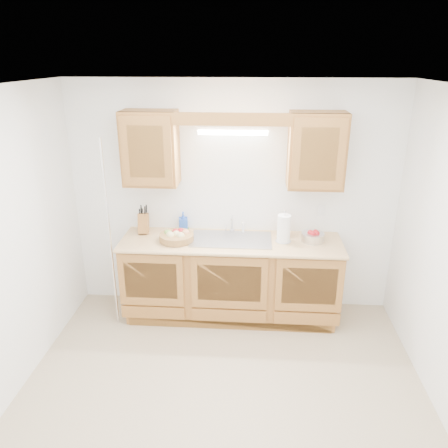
# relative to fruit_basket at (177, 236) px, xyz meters

# --- Properties ---
(room) EXTENTS (3.52, 3.50, 2.50)m
(room) POSITION_rel_fruit_basket_xyz_m (0.56, -1.14, 0.30)
(room) COLOR tan
(room) RESTS_ON ground
(base_cabinets) EXTENTS (2.20, 0.60, 0.86)m
(base_cabinets) POSITION_rel_fruit_basket_xyz_m (0.56, 0.06, -0.51)
(base_cabinets) COLOR #A2692F
(base_cabinets) RESTS_ON ground
(countertop) EXTENTS (2.30, 0.63, 0.04)m
(countertop) POSITION_rel_fruit_basket_xyz_m (0.56, 0.04, -0.07)
(countertop) COLOR #DFB175
(countertop) RESTS_ON base_cabinets
(upper_cabinet_left) EXTENTS (0.55, 0.33, 0.75)m
(upper_cabinet_left) POSITION_rel_fruit_basket_xyz_m (-0.27, 0.19, 0.88)
(upper_cabinet_left) COLOR #A2692F
(upper_cabinet_left) RESTS_ON room
(upper_cabinet_right) EXTENTS (0.55, 0.33, 0.75)m
(upper_cabinet_right) POSITION_rel_fruit_basket_xyz_m (1.39, 0.19, 0.88)
(upper_cabinet_right) COLOR #A2692F
(upper_cabinet_right) RESTS_ON room
(valance) EXTENTS (2.20, 0.05, 0.12)m
(valance) POSITION_rel_fruit_basket_xyz_m (0.56, 0.05, 1.19)
(valance) COLOR #A2692F
(valance) RESTS_ON room
(fluorescent_fixture) EXTENTS (0.76, 0.08, 0.08)m
(fluorescent_fixture) POSITION_rel_fruit_basket_xyz_m (0.56, 0.28, 1.05)
(fluorescent_fixture) COLOR white
(fluorescent_fixture) RESTS_ON room
(sink) EXTENTS (0.84, 0.46, 0.36)m
(sink) POSITION_rel_fruit_basket_xyz_m (0.56, 0.06, -0.12)
(sink) COLOR #9E9EA3
(sink) RESTS_ON countertop
(wire_shelf_pole) EXTENTS (0.03, 0.03, 2.00)m
(wire_shelf_pole) POSITION_rel_fruit_basket_xyz_m (-0.64, -0.21, 0.05)
(wire_shelf_pole) COLOR silver
(wire_shelf_pole) RESTS_ON ground
(outlet_plate) EXTENTS (0.08, 0.01, 0.12)m
(outlet_plate) POSITION_rel_fruit_basket_xyz_m (1.51, 0.35, 0.20)
(outlet_plate) COLOR white
(outlet_plate) RESTS_ON room
(fruit_basket) EXTENTS (0.47, 0.47, 0.11)m
(fruit_basket) POSITION_rel_fruit_basket_xyz_m (0.00, 0.00, 0.00)
(fruit_basket) COLOR #A88043
(fruit_basket) RESTS_ON countertop
(knife_block) EXTENTS (0.13, 0.19, 0.31)m
(knife_block) POSITION_rel_fruit_basket_xyz_m (-0.39, 0.20, 0.06)
(knife_block) COLOR #A2692F
(knife_block) RESTS_ON countertop
(orange_canister) EXTENTS (0.09, 0.09, 0.22)m
(orange_canister) POSITION_rel_fruit_basket_xyz_m (1.10, 0.21, 0.06)
(orange_canister) COLOR #D7500B
(orange_canister) RESTS_ON countertop
(soap_bottle) EXTENTS (0.11, 0.11, 0.21)m
(soap_bottle) POSITION_rel_fruit_basket_xyz_m (0.02, 0.30, 0.05)
(soap_bottle) COLOR blue
(soap_bottle) RESTS_ON countertop
(sponge) EXTENTS (0.12, 0.08, 0.02)m
(sponge) POSITION_rel_fruit_basket_xyz_m (0.02, 0.30, -0.04)
(sponge) COLOR #CC333F
(sponge) RESTS_ON countertop
(paper_towel) EXTENTS (0.17, 0.17, 0.35)m
(paper_towel) POSITION_rel_fruit_basket_xyz_m (1.10, 0.05, 0.10)
(paper_towel) COLOR silver
(paper_towel) RESTS_ON countertop
(apple_bowl) EXTENTS (0.31, 0.31, 0.12)m
(apple_bowl) POSITION_rel_fruit_basket_xyz_m (1.41, 0.09, 0.00)
(apple_bowl) COLOR silver
(apple_bowl) RESTS_ON countertop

